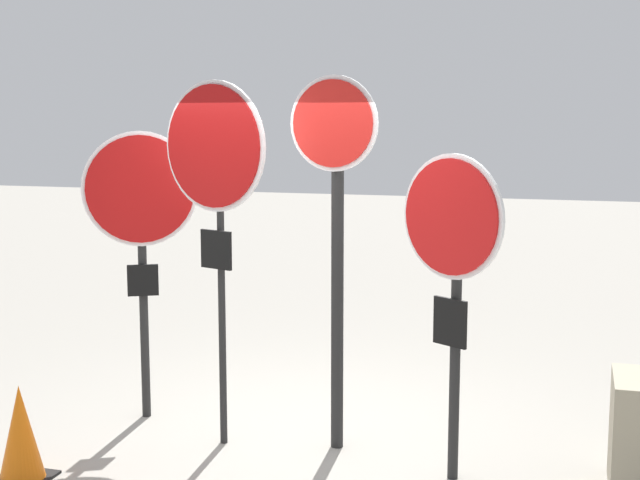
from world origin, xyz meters
TOP-DOWN VIEW (x-y plane):
  - ground_plane at (0.00, 0.00)m, footprint 40.00×40.00m
  - stop_sign_0 at (-1.27, 0.19)m, footprint 0.80×0.43m
  - stop_sign_1 at (-0.48, -0.18)m, footprint 0.88×0.35m
  - stop_sign_2 at (0.35, -0.01)m, footprint 0.66×0.19m
  - stop_sign_3 at (1.23, -0.35)m, footprint 0.70×0.45m
  - traffic_cone_0 at (-1.49, -1.15)m, footprint 0.36×0.36m

SIDE VIEW (x-z plane):
  - ground_plane at x=0.00m, z-range 0.00..0.00m
  - traffic_cone_0 at x=-1.49m, z-range 0.00..0.65m
  - stop_sign_3 at x=1.23m, z-range 0.46..2.64m
  - stop_sign_0 at x=-1.27m, z-range 0.51..2.80m
  - stop_sign_2 at x=0.35m, z-range 0.46..3.15m
  - stop_sign_1 at x=-0.48m, z-range 0.70..3.36m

